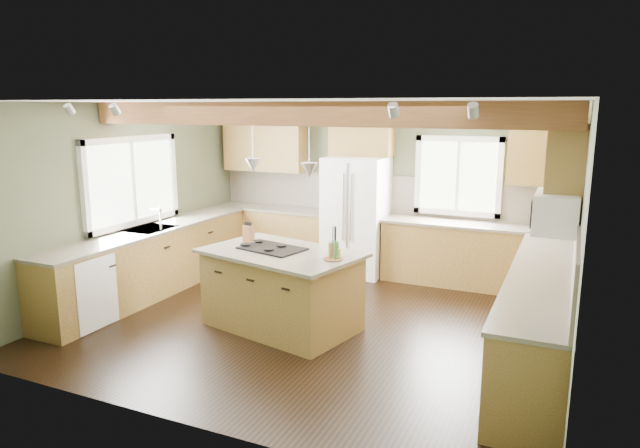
% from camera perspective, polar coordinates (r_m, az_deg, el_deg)
% --- Properties ---
extents(floor, '(5.60, 5.60, 0.00)m').
position_cam_1_polar(floor, '(6.98, -0.42, -9.72)').
color(floor, black).
rests_on(floor, ground).
extents(ceiling, '(5.60, 5.60, 0.00)m').
position_cam_1_polar(ceiling, '(6.50, -0.45, 12.14)').
color(ceiling, silver).
rests_on(ceiling, wall_back).
extents(wall_back, '(5.60, 0.00, 5.60)m').
position_cam_1_polar(wall_back, '(8.92, 6.32, 3.58)').
color(wall_back, '#4A5139').
rests_on(wall_back, ground).
extents(wall_left, '(0.00, 5.00, 5.00)m').
position_cam_1_polar(wall_left, '(8.18, -18.56, 2.30)').
color(wall_left, '#4A5139').
rests_on(wall_left, ground).
extents(wall_right, '(0.00, 5.00, 5.00)m').
position_cam_1_polar(wall_right, '(6.03, 24.50, -1.34)').
color(wall_right, '#4A5139').
rests_on(wall_right, ground).
extents(ceiling_beam, '(5.55, 0.26, 0.26)m').
position_cam_1_polar(ceiling_beam, '(6.22, -1.68, 10.95)').
color(ceiling_beam, brown).
rests_on(ceiling_beam, ceiling).
extents(soffit_trim, '(5.55, 0.20, 0.10)m').
position_cam_1_polar(soffit_trim, '(8.74, 6.30, 11.57)').
color(soffit_trim, brown).
rests_on(soffit_trim, ceiling).
extents(backsplash_back, '(5.58, 0.03, 0.58)m').
position_cam_1_polar(backsplash_back, '(8.92, 6.28, 2.99)').
color(backsplash_back, brown).
rests_on(backsplash_back, wall_back).
extents(backsplash_right, '(0.03, 3.70, 0.58)m').
position_cam_1_polar(backsplash_right, '(6.10, 24.29, -2.05)').
color(backsplash_right, brown).
rests_on(backsplash_right, wall_right).
extents(base_cab_back_left, '(2.02, 0.60, 0.88)m').
position_cam_1_polar(base_cab_back_left, '(9.51, -4.67, -1.15)').
color(base_cab_back_left, brown).
rests_on(base_cab_back_left, floor).
extents(counter_back_left, '(2.06, 0.64, 0.04)m').
position_cam_1_polar(counter_back_left, '(9.42, -4.72, 1.58)').
color(counter_back_left, '#4A4336').
rests_on(counter_back_left, base_cab_back_left).
extents(base_cab_back_right, '(2.62, 0.60, 0.88)m').
position_cam_1_polar(base_cab_back_right, '(8.46, 15.19, -3.15)').
color(base_cab_back_right, brown).
rests_on(base_cab_back_right, floor).
extents(counter_back_right, '(2.66, 0.64, 0.04)m').
position_cam_1_polar(counter_back_right, '(8.36, 15.36, -0.10)').
color(counter_back_right, '#4A4336').
rests_on(counter_back_right, base_cab_back_right).
extents(base_cab_left, '(0.60, 3.70, 0.88)m').
position_cam_1_polar(base_cab_left, '(8.20, -16.39, -3.70)').
color(base_cab_left, brown).
rests_on(base_cab_left, floor).
extents(counter_left, '(0.64, 3.74, 0.04)m').
position_cam_1_polar(counter_left, '(8.09, -16.57, -0.56)').
color(counter_left, '#4A4336').
rests_on(counter_left, base_cab_left).
extents(base_cab_right, '(0.60, 3.70, 0.88)m').
position_cam_1_polar(base_cab_right, '(6.32, 21.09, -8.63)').
color(base_cab_right, brown).
rests_on(base_cab_right, floor).
extents(counter_right, '(0.64, 3.74, 0.04)m').
position_cam_1_polar(counter_right, '(6.18, 21.41, -4.62)').
color(counter_right, '#4A4336').
rests_on(counter_right, base_cab_right).
extents(upper_cab_back_left, '(1.40, 0.35, 0.90)m').
position_cam_1_polar(upper_cab_back_left, '(9.50, -5.52, 8.03)').
color(upper_cab_back_left, brown).
rests_on(upper_cab_back_left, wall_back).
extents(upper_cab_over_fridge, '(0.96, 0.35, 0.70)m').
position_cam_1_polar(upper_cab_over_fridge, '(8.77, 4.20, 9.06)').
color(upper_cab_over_fridge, brown).
rests_on(upper_cab_over_fridge, wall_back).
extents(upper_cab_right, '(0.35, 2.20, 0.90)m').
position_cam_1_polar(upper_cab_right, '(6.83, 23.53, 5.69)').
color(upper_cab_right, brown).
rests_on(upper_cab_right, wall_right).
extents(upper_cab_back_corner, '(0.90, 0.35, 0.90)m').
position_cam_1_polar(upper_cab_back_corner, '(8.26, 21.48, 6.73)').
color(upper_cab_back_corner, brown).
rests_on(upper_cab_back_corner, wall_back).
extents(window_left, '(0.04, 1.60, 1.05)m').
position_cam_1_polar(window_left, '(8.17, -18.33, 4.08)').
color(window_left, white).
rests_on(window_left, wall_left).
extents(window_back, '(1.10, 0.04, 1.00)m').
position_cam_1_polar(window_back, '(8.59, 13.65, 4.69)').
color(window_back, white).
rests_on(window_back, wall_back).
extents(sink, '(0.50, 0.65, 0.03)m').
position_cam_1_polar(sink, '(8.09, -16.57, -0.53)').
color(sink, '#262628').
rests_on(sink, counter_left).
extents(faucet, '(0.02, 0.02, 0.28)m').
position_cam_1_polar(faucet, '(7.94, -15.65, 0.38)').
color(faucet, '#B2B2B7').
rests_on(faucet, sink).
extents(dishwasher, '(0.60, 0.60, 0.84)m').
position_cam_1_polar(dishwasher, '(7.30, -22.97, -6.14)').
color(dishwasher, white).
rests_on(dishwasher, floor).
extents(oven, '(0.60, 0.72, 0.84)m').
position_cam_1_polar(oven, '(5.12, 20.02, -13.54)').
color(oven, white).
rests_on(oven, floor).
extents(microwave, '(0.40, 0.70, 0.38)m').
position_cam_1_polar(microwave, '(5.94, 22.58, 1.09)').
color(microwave, white).
rests_on(microwave, wall_right).
extents(pendant_left, '(0.18, 0.18, 0.16)m').
position_cam_1_polar(pendant_left, '(6.67, -6.72, 5.85)').
color(pendant_left, '#B2B2B7').
rests_on(pendant_left, ceiling).
extents(pendant_right, '(0.18, 0.18, 0.16)m').
position_cam_1_polar(pendant_right, '(6.12, -1.09, 5.41)').
color(pendant_right, '#B2B2B7').
rests_on(pendant_right, ceiling).
extents(refrigerator, '(0.90, 0.74, 1.80)m').
position_cam_1_polar(refrigerator, '(8.73, 3.61, 0.79)').
color(refrigerator, white).
rests_on(refrigerator, floor).
extents(island, '(1.85, 1.37, 0.88)m').
position_cam_1_polar(island, '(6.69, -3.85, -6.71)').
color(island, olive).
rests_on(island, floor).
extents(island_top, '(1.98, 1.50, 0.04)m').
position_cam_1_polar(island_top, '(6.56, -3.90, -2.89)').
color(island_top, '#4A4336').
rests_on(island_top, island).
extents(cooktop, '(0.81, 0.63, 0.02)m').
position_cam_1_polar(cooktop, '(6.64, -4.80, -2.46)').
color(cooktop, black).
rests_on(cooktop, island_top).
extents(knife_block, '(0.14, 0.12, 0.20)m').
position_cam_1_polar(knife_block, '(7.02, -7.17, -0.98)').
color(knife_block, brown).
rests_on(knife_block, island_top).
extents(utensil_crock, '(0.13, 0.13, 0.15)m').
position_cam_1_polar(utensil_crock, '(6.36, 1.41, -2.47)').
color(utensil_crock, '#3A352E').
rests_on(utensil_crock, island_top).
extents(bottle_tray, '(0.23, 0.23, 0.20)m').
position_cam_1_polar(bottle_tray, '(6.16, 1.31, -2.67)').
color(bottle_tray, brown).
rests_on(bottle_tray, island_top).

